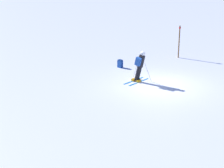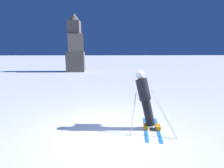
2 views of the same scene
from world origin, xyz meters
TOP-DOWN VIEW (x-y plane):
  - ground_plane at (0.00, 0.00)m, footprint 300.00×300.00m
  - skier at (1.13, 0.08)m, footprint 1.26×1.77m
  - spare_backpack at (3.43, -2.02)m, footprint 0.35×0.29m
  - trail_marker at (1.09, -6.11)m, footprint 0.13×0.13m

SIDE VIEW (x-z plane):
  - ground_plane at x=0.00m, z-range 0.00..0.00m
  - spare_backpack at x=3.43m, z-range -0.01..0.49m
  - skier at x=1.13m, z-range 0.09..1.92m
  - trail_marker at x=1.09m, z-range 0.10..2.30m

